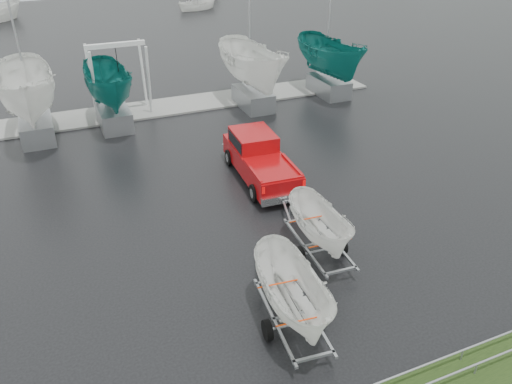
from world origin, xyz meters
The scene contains 13 objects.
ground_plane centered at (0.00, 0.00, 0.00)m, with size 120.00×120.00×0.00m, color black.
dock centered at (0.00, 13.00, 0.05)m, with size 30.00×3.00×0.12m, color gray.
pickup_truck centered at (3.21, 2.64, 0.97)m, with size 2.35×5.69×1.85m.
trailer_hitched centered at (2.79, -3.62, 2.32)m, with size 1.82×3.67×4.24m.
trailer_parked centered at (0.36, -6.39, 2.54)m, with size 1.83×3.70×4.67m.
boat_hoist centered at (-0.97, 13.00, 2.67)m, with size 3.30×2.18×4.12m.
keelboat_0 centered at (-5.76, 11.00, 4.49)m, with size 2.82×3.20×11.00m.
keelboat_1 centered at (-1.78, 11.20, 3.71)m, with size 2.34×3.20×7.33m.
keelboat_2 centered at (6.46, 11.00, 4.41)m, with size 2.77×3.20×10.95m.
keelboat_3 centered at (11.88, 11.30, 4.07)m, with size 2.56×3.20×10.73m.
mast_rack_2 centered at (4.00, -9.50, 0.35)m, with size 7.00×0.56×0.06m.
moored_boat_2 centered at (13.55, 44.95, 0.01)m, with size 2.68×2.64×10.73m.
moored_boat_3 centered at (16.42, 50.94, 0.01)m, with size 3.13×3.11×10.96m.
Camera 1 is at (-4.74, -15.75, 10.52)m, focal length 35.00 mm.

